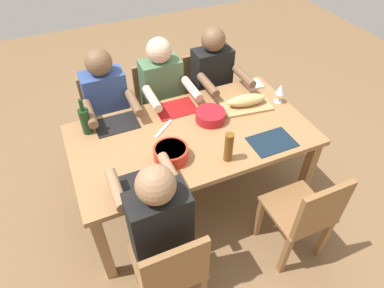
{
  "coord_description": "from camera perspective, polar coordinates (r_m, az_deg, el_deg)",
  "views": [
    {
      "loc": [
        0.76,
        1.73,
        2.37
      ],
      "look_at": [
        0.0,
        0.0,
        0.63
      ],
      "focal_mm": 31.45,
      "sensor_mm": 36.0,
      "label": 1
    }
  ],
  "objects": [
    {
      "name": "ground_plane",
      "position": [
        3.03,
        0.0,
        -8.79
      ],
      "size": [
        8.0,
        8.0,
        0.0
      ],
      "primitive_type": "plane",
      "color": "brown"
    },
    {
      "name": "dining_table",
      "position": [
        2.55,
        0.0,
        0.48
      ],
      "size": [
        1.77,
        0.97,
        0.74
      ],
      "color": "#9E7044",
      "rests_on": "ground_plane"
    },
    {
      "name": "chair_far_left",
      "position": [
        2.44,
        18.74,
        -11.22
      ],
      "size": [
        0.4,
        0.4,
        0.85
      ],
      "color": "olive",
      "rests_on": "ground_plane"
    },
    {
      "name": "chair_far_right",
      "position": [
        2.12,
        -3.56,
        -20.45
      ],
      "size": [
        0.4,
        0.4,
        0.85
      ],
      "color": "olive",
      "rests_on": "ground_plane"
    },
    {
      "name": "diner_far_right",
      "position": [
        2.02,
        -5.74,
        -13.37
      ],
      "size": [
        0.41,
        0.53,
        1.2
      ],
      "color": "#2D2D38",
      "rests_on": "ground_plane"
    },
    {
      "name": "chair_near_right",
      "position": [
        3.17,
        -14.09,
        4.7
      ],
      "size": [
        0.4,
        0.4,
        0.85
      ],
      "color": "olive",
      "rests_on": "ground_plane"
    },
    {
      "name": "diner_near_right",
      "position": [
        2.9,
        -13.97,
        6.02
      ],
      "size": [
        0.41,
        0.53,
        1.2
      ],
      "color": "#2D2D38",
      "rests_on": "ground_plane"
    },
    {
      "name": "chair_near_center",
      "position": [
        3.25,
        -5.75,
        6.93
      ],
      "size": [
        0.4,
        0.4,
        0.85
      ],
      "color": "olive",
      "rests_on": "ground_plane"
    },
    {
      "name": "diner_near_center",
      "position": [
        2.98,
        -4.85,
        8.41
      ],
      "size": [
        0.41,
        0.53,
        1.2
      ],
      "color": "#2D2D38",
      "rests_on": "ground_plane"
    },
    {
      "name": "chair_near_left",
      "position": [
        3.39,
        2.1,
        8.88
      ],
      "size": [
        0.4,
        0.4,
        0.85
      ],
      "color": "olive",
      "rests_on": "ground_plane"
    },
    {
      "name": "diner_near_left",
      "position": [
        3.14,
        3.65,
        10.43
      ],
      "size": [
        0.41,
        0.53,
        1.2
      ],
      "color": "#2D2D38",
      "rests_on": "ground_plane"
    },
    {
      "name": "serving_bowl_salad",
      "position": [
        2.59,
        3.14,
        4.87
      ],
      "size": [
        0.23,
        0.23,
        0.08
      ],
      "color": "#B21923",
      "rests_on": "dining_table"
    },
    {
      "name": "serving_bowl_pasta",
      "position": [
        2.27,
        -3.61,
        -1.45
      ],
      "size": [
        0.23,
        0.23,
        0.09
      ],
      "color": "red",
      "rests_on": "dining_table"
    },
    {
      "name": "cutting_board",
      "position": [
        2.78,
        9.11,
        6.42
      ],
      "size": [
        0.43,
        0.27,
        0.02
      ],
      "primitive_type": "cube",
      "rotation": [
        0.0,
        0.0,
        -0.14
      ],
      "color": "tan",
      "rests_on": "dining_table"
    },
    {
      "name": "bread_loaf",
      "position": [
        2.75,
        9.24,
        7.34
      ],
      "size": [
        0.33,
        0.15,
        0.09
      ],
      "primitive_type": "ellipsoid",
      "rotation": [
        0.0,
        0.0,
        -0.14
      ],
      "color": "tan",
      "rests_on": "cutting_board"
    },
    {
      "name": "wine_bottle",
      "position": [
        2.55,
        -17.63,
        3.84
      ],
      "size": [
        0.08,
        0.08,
        0.29
      ],
      "color": "#193819",
      "rests_on": "dining_table"
    },
    {
      "name": "beer_bottle",
      "position": [
        2.23,
        6.24,
        -0.54
      ],
      "size": [
        0.06,
        0.06,
        0.22
      ],
      "primitive_type": "cylinder",
      "color": "brown",
      "rests_on": "dining_table"
    },
    {
      "name": "wine_glass",
      "position": [
        2.83,
        14.77,
        8.84
      ],
      "size": [
        0.08,
        0.08,
        0.17
      ],
      "color": "silver",
      "rests_on": "dining_table"
    },
    {
      "name": "placemat_far_left",
      "position": [
        2.48,
        13.41,
        0.36
      ],
      "size": [
        0.32,
        0.23,
        0.01
      ],
      "primitive_type": "cube",
      "color": "#142333",
      "rests_on": "dining_table"
    },
    {
      "name": "placemat_far_right",
      "position": [
        2.17,
        -8.46,
        -6.61
      ],
      "size": [
        0.32,
        0.23,
        0.01
      ],
      "primitive_type": "cube",
      "color": "black",
      "rests_on": "dining_table"
    },
    {
      "name": "placemat_near_right",
      "position": [
        2.63,
        -12.66,
        3.32
      ],
      "size": [
        0.32,
        0.23,
        0.01
      ],
      "primitive_type": "cube",
      "color": "black",
      "rests_on": "dining_table"
    },
    {
      "name": "placemat_near_center",
      "position": [
        2.73,
        -2.74,
        5.99
      ],
      "size": [
        0.32,
        0.23,
        0.01
      ],
      "primitive_type": "cube",
      "color": "maroon",
      "rests_on": "dining_table"
    },
    {
      "name": "carving_knife",
      "position": [
        2.54,
        -4.85,
        2.63
      ],
      "size": [
        0.19,
        0.16,
        0.01
      ],
      "primitive_type": "cube",
      "rotation": [
        0.0,
        0.0,
        0.69
      ],
      "color": "silver",
      "rests_on": "dining_table"
    },
    {
      "name": "napkin_stack",
      "position": [
        3.05,
        10.37,
        9.9
      ],
      "size": [
        0.16,
        0.16,
        0.02
      ],
      "primitive_type": "cube",
      "rotation": [
        0.0,
        0.0,
        -0.11
      ],
      "color": "white",
      "rests_on": "dining_table"
    }
  ]
}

